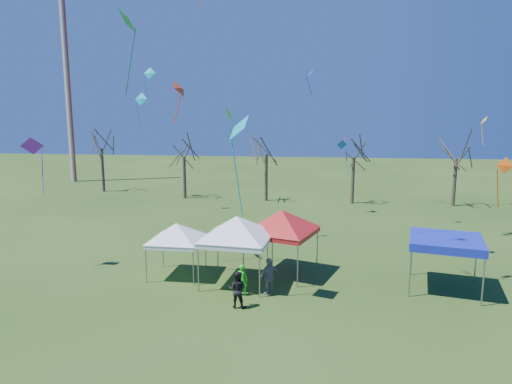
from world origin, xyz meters
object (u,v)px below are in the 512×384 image
(tent_white_mid, at_px, (237,221))
(person_dark, at_px, (237,289))
(tree_0, at_px, (101,133))
(tree_3, at_px, (354,140))
(radio_mast, at_px, (67,81))
(person_grey, at_px, (269,277))
(tree_2, at_px, (266,137))
(tree_1, at_px, (184,141))
(tree_4, at_px, (458,141))
(tent_blue, at_px, (446,242))
(tent_white_west, at_px, (176,227))
(person_green, at_px, (242,280))
(tent_red, at_px, (282,214))

(tent_white_mid, height_order, person_dark, tent_white_mid)
(tree_0, bearing_deg, tree_3, -7.08)
(radio_mast, distance_m, person_dark, 45.69)
(tree_3, relative_size, person_grey, 4.32)
(tree_2, height_order, tree_3, tree_2)
(person_grey, bearing_deg, tree_1, -102.00)
(tree_0, relative_size, tent_white_mid, 1.83)
(tree_2, height_order, tent_white_mid, tree_2)
(tree_4, xyz_separation_m, person_dark, (-16.34, -24.96, -5.21))
(tent_blue, bearing_deg, tent_white_west, 179.18)
(person_green, height_order, person_grey, person_grey)
(tent_white_west, height_order, person_dark, tent_white_west)
(tree_2, bearing_deg, tree_4, -1.22)
(tent_white_mid, bearing_deg, tree_3, 71.19)
(tent_blue, xyz_separation_m, person_dark, (-9.77, -3.42, -1.58))
(radio_mast, bearing_deg, tree_2, -20.57)
(tree_1, height_order, person_green, tree_1)
(tree_4, bearing_deg, tent_red, -125.95)
(person_grey, bearing_deg, person_green, -27.39)
(tent_blue, distance_m, person_grey, 8.81)
(tree_4, distance_m, person_grey, 28.25)
(tent_white_mid, xyz_separation_m, person_green, (0.49, -1.51, -2.53))
(tent_red, xyz_separation_m, person_green, (-1.65, -3.28, -2.52))
(tree_4, relative_size, person_grey, 4.30)
(tree_1, height_order, tent_white_west, tree_1)
(tent_white_west, relative_size, tent_white_mid, 0.82)
(tree_2, relative_size, person_grey, 4.47)
(radio_mast, xyz_separation_m, tree_1, (17.23, -9.35, -6.71))
(radio_mast, bearing_deg, tree_0, -42.77)
(tree_1, relative_size, tree_3, 0.95)
(tent_red, relative_size, person_dark, 2.59)
(tent_white_west, xyz_separation_m, person_grey, (5.16, -1.99, -1.78))
(radio_mast, xyz_separation_m, tent_white_mid, (26.51, -32.04, -9.20))
(tree_1, xyz_separation_m, tree_4, (26.12, -0.65, 0.27))
(tree_3, bearing_deg, tree_0, 172.92)
(tree_4, xyz_separation_m, tent_white_mid, (-16.85, -22.04, -2.76))
(radio_mast, distance_m, tree_3, 36.04)
(tree_0, bearing_deg, tent_white_west, -57.12)
(tree_3, relative_size, person_dark, 4.68)
(tree_1, bearing_deg, tree_0, 164.82)
(person_grey, bearing_deg, tree_4, -159.59)
(tent_white_west, distance_m, tent_white_mid, 3.50)
(tree_2, xyz_separation_m, tree_3, (8.40, -0.33, -0.21))
(tree_2, xyz_separation_m, tent_red, (3.01, -20.66, -3.00))
(person_green, bearing_deg, tree_4, -121.08)
(tree_2, relative_size, tent_white_west, 2.16)
(tree_2, distance_m, tent_blue, 24.90)
(person_dark, bearing_deg, tree_1, -63.64)
(tree_1, bearing_deg, tree_3, -2.06)
(tree_2, relative_size, person_dark, 4.84)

